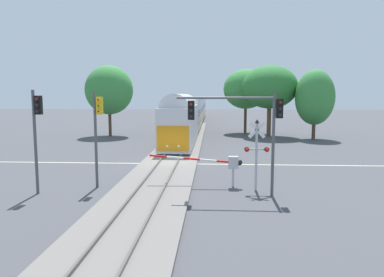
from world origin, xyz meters
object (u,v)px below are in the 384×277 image
object	(u,v)px
crossing_gate_near	(224,163)
maple_right_background	(315,97)
oak_far_right	(270,87)
traffic_signal_median	(97,124)
commuter_train	(193,111)
traffic_signal_near_left	(37,125)
oak_behind_train	(109,90)
crossing_signal_mast	(257,147)
traffic_signal_near_right	(245,118)
elm_centre_background	(246,89)

from	to	relation	value
crossing_gate_near	maple_right_background	world-z (taller)	maple_right_background
crossing_gate_near	oak_far_right	distance (m)	27.89
traffic_signal_median	maple_right_background	xyz separation A→B (m)	(18.91, 24.50, 1.36)
commuter_train	traffic_signal_near_left	world-z (taller)	traffic_signal_near_left
maple_right_background	traffic_signal_near_left	bearing A→B (deg)	-129.87
maple_right_background	oak_behind_train	bearing A→B (deg)	175.67
commuter_train	crossing_signal_mast	xyz separation A→B (m)	(5.82, -41.19, -0.26)
maple_right_background	oak_far_right	size ratio (longest dim) A/B	0.92
crossing_signal_mast	traffic_signal_near_right	size ratio (longest dim) A/B	0.73
crossing_gate_near	oak_far_right	world-z (taller)	oak_far_right
traffic_signal_near_left	maple_right_background	bearing A→B (deg)	50.13
crossing_gate_near	traffic_signal_near_left	xyz separation A→B (m)	(-10.03, -2.14, 2.33)
commuter_train	oak_behind_train	size ratio (longest dim) A/B	7.14
elm_centre_background	traffic_signal_median	bearing A→B (deg)	-109.72
traffic_signal_near_right	traffic_signal_median	xyz separation A→B (m)	(-8.24, 1.25, -0.42)
traffic_signal_median	crossing_gate_near	bearing A→B (deg)	5.07
commuter_train	crossing_gate_near	size ratio (longest dim) A/B	12.00
traffic_signal_median	elm_centre_background	bearing A→B (deg)	70.28
maple_right_background	traffic_signal_median	bearing A→B (deg)	-127.66
crossing_signal_mast	oak_far_right	distance (m)	28.13
commuter_train	crossing_signal_mast	world-z (taller)	commuter_train
commuter_train	oak_behind_train	bearing A→B (deg)	-124.71
traffic_signal_near_right	crossing_gate_near	bearing A→B (deg)	118.44
commuter_train	traffic_signal_median	xyz separation A→B (m)	(-3.19, -41.03, 1.00)
commuter_train	oak_far_right	size ratio (longest dim) A/B	7.15
elm_centre_background	oak_far_right	xyz separation A→B (m)	(2.70, -4.02, 0.18)
commuter_train	crossing_signal_mast	distance (m)	41.60
maple_right_background	elm_centre_background	world-z (taller)	elm_centre_background
maple_right_background	oak_far_right	bearing A→B (deg)	151.10
elm_centre_background	crossing_gate_near	bearing A→B (deg)	-97.42
crossing_signal_mast	traffic_signal_near_right	xyz separation A→B (m)	(-0.77, -1.09, 1.69)
traffic_signal_near_right	oak_far_right	bearing A→B (deg)	78.76
commuter_train	traffic_signal_near_left	xyz separation A→B (m)	(-6.01, -42.53, 1.04)
crossing_signal_mast	elm_centre_background	bearing A→B (deg)	86.01
crossing_signal_mast	traffic_signal_near_right	distance (m)	2.15
crossing_gate_near	oak_behind_train	xyz separation A→B (m)	(-14.12, 25.81, 4.58)
crossing_gate_near	oak_behind_train	world-z (taller)	oak_behind_train
crossing_signal_mast	traffic_signal_median	size ratio (longest dim) A/B	0.72
traffic_signal_near_left	oak_far_right	bearing A→B (deg)	59.83
traffic_signal_near_right	traffic_signal_near_left	distance (m)	11.07
traffic_signal_median	oak_behind_train	size ratio (longest dim) A/B	0.60
traffic_signal_median	maple_right_background	size ratio (longest dim) A/B	0.66
traffic_signal_near_left	elm_centre_background	xyz separation A→B (m)	(14.02, 32.79, 2.44)
traffic_signal_median	elm_centre_background	size ratio (longest dim) A/B	0.62
crossing_gate_near	traffic_signal_near_right	distance (m)	3.46
oak_behind_train	traffic_signal_near_right	bearing A→B (deg)	-61.34
commuter_train	oak_behind_train	xyz separation A→B (m)	(-10.09, -14.57, 3.29)
traffic_signal_near_right	oak_behind_train	size ratio (longest dim) A/B	0.60
crossing_gate_near	crossing_signal_mast	xyz separation A→B (m)	(1.80, -0.80, 1.03)
traffic_signal_near_right	oak_far_right	size ratio (longest dim) A/B	0.60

